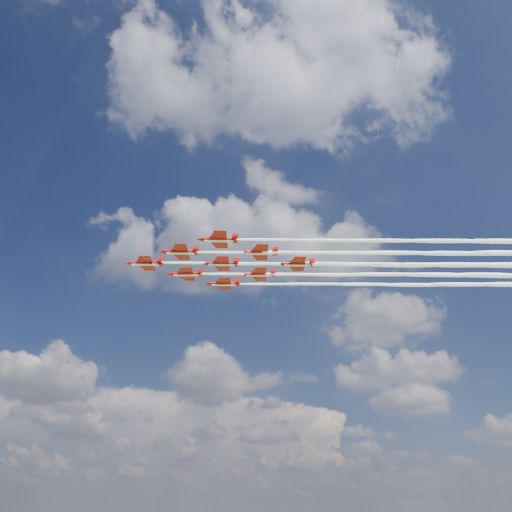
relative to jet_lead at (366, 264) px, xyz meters
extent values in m
cylinder|color=#B1090A|center=(-61.42, -8.58, 0.00)|extent=(8.09, 2.20, 1.10)
cone|color=#B1090A|center=(-66.38, -9.28, 0.00)|extent=(2.14, 1.37, 1.10)
cone|color=#B1090A|center=(-56.75, -7.93, 0.00)|extent=(1.63, 1.20, 1.00)
ellipsoid|color=black|center=(-63.40, -8.86, 0.45)|extent=(2.19, 1.19, 0.72)
cube|color=#B1090A|center=(-60.92, -8.51, -0.05)|extent=(4.45, 9.58, 0.14)
cube|color=#B1090A|center=(-57.45, -8.03, 0.00)|extent=(1.89, 3.77, 0.12)
cube|color=#B1090A|center=(-57.25, -8.00, 0.90)|extent=(1.61, 0.36, 1.80)
cube|color=silver|center=(-61.42, -8.58, -0.50)|extent=(7.57, 1.93, 0.12)
cylinder|color=#B1090A|center=(-49.88, -13.99, 0.00)|extent=(8.09, 2.20, 1.10)
cone|color=#B1090A|center=(-54.84, -14.68, 0.00)|extent=(2.14, 1.37, 1.10)
cone|color=#B1090A|center=(-45.21, -13.34, 0.00)|extent=(1.63, 1.20, 1.00)
ellipsoid|color=black|center=(-51.86, -14.27, 0.45)|extent=(2.19, 1.19, 0.72)
cube|color=#B1090A|center=(-49.38, -13.92, -0.05)|extent=(4.45, 9.58, 0.14)
cube|color=#B1090A|center=(-45.91, -13.43, 0.00)|extent=(1.89, 3.77, 0.12)
cube|color=#B1090A|center=(-45.71, -13.41, 0.90)|extent=(1.61, 0.36, 1.80)
cube|color=silver|center=(-49.88, -13.99, -0.50)|extent=(7.57, 1.93, 0.12)
cylinder|color=#B1090A|center=(-51.80, -0.22, 0.00)|extent=(8.09, 2.20, 1.10)
cone|color=#B1090A|center=(-56.76, -0.91, 0.00)|extent=(2.14, 1.37, 1.10)
cone|color=#B1090A|center=(-47.13, 0.43, 0.00)|extent=(1.63, 1.20, 1.00)
ellipsoid|color=black|center=(-53.79, -0.50, 0.45)|extent=(2.19, 1.19, 0.72)
cube|color=#B1090A|center=(-51.30, -0.15, -0.05)|extent=(4.45, 9.58, 0.14)
cube|color=#B1090A|center=(-47.83, 0.34, 0.00)|extent=(1.89, 3.77, 0.12)
cube|color=#B1090A|center=(-47.63, 0.36, 0.90)|extent=(1.61, 0.36, 1.80)
cube|color=silver|center=(-51.80, -0.22, -0.50)|extent=(7.57, 1.93, 0.12)
cylinder|color=#B1090A|center=(-38.34, -19.40, 0.00)|extent=(8.09, 2.20, 1.10)
cone|color=#B1090A|center=(-43.30, -20.09, 0.00)|extent=(2.14, 1.37, 1.10)
cone|color=#B1090A|center=(-33.67, -18.74, 0.00)|extent=(1.63, 1.20, 1.00)
ellipsoid|color=black|center=(-40.32, -19.67, 0.45)|extent=(2.19, 1.19, 0.72)
cube|color=#B1090A|center=(-37.84, -19.33, -0.05)|extent=(4.45, 9.58, 0.14)
cube|color=#B1090A|center=(-34.36, -18.84, 0.00)|extent=(1.89, 3.77, 0.12)
cube|color=#B1090A|center=(-34.17, -18.81, 0.90)|extent=(1.61, 0.36, 1.80)
cube|color=silver|center=(-38.34, -19.40, -0.50)|extent=(7.57, 1.93, 0.12)
cylinder|color=#B1090A|center=(-40.26, -5.63, 0.00)|extent=(8.09, 2.20, 1.10)
cone|color=#B1090A|center=(-45.22, -6.32, 0.00)|extent=(2.14, 1.37, 1.10)
cone|color=#B1090A|center=(-35.59, -4.97, 0.00)|extent=(1.63, 1.20, 1.00)
ellipsoid|color=black|center=(-42.25, -5.90, 0.45)|extent=(2.19, 1.19, 0.72)
cube|color=#B1090A|center=(-39.76, -5.56, -0.05)|extent=(4.45, 9.58, 0.14)
cube|color=#B1090A|center=(-36.29, -5.07, 0.00)|extent=(1.89, 3.77, 0.12)
cube|color=#B1090A|center=(-36.09, -5.04, 0.90)|extent=(1.61, 0.36, 1.80)
cube|color=silver|center=(-40.26, -5.63, -0.50)|extent=(7.57, 1.93, 0.12)
cylinder|color=#B1090A|center=(-42.18, 8.14, 0.00)|extent=(8.09, 2.20, 1.10)
cone|color=#B1090A|center=(-47.15, 7.45, 0.00)|extent=(2.14, 1.37, 1.10)
cone|color=#B1090A|center=(-37.52, 8.80, 0.00)|extent=(1.63, 1.20, 1.00)
ellipsoid|color=black|center=(-44.17, 7.87, 0.45)|extent=(2.19, 1.19, 0.72)
cube|color=#B1090A|center=(-41.69, 8.21, -0.05)|extent=(4.45, 9.58, 0.14)
cube|color=#B1090A|center=(-38.21, 8.70, 0.00)|extent=(1.89, 3.77, 0.12)
cube|color=#B1090A|center=(-38.01, 8.73, 0.90)|extent=(1.61, 0.36, 1.80)
cube|color=silver|center=(-42.18, 8.14, -0.50)|extent=(7.57, 1.93, 0.12)
cylinder|color=#B1090A|center=(-28.72, -11.03, 0.00)|extent=(8.09, 2.20, 1.10)
cone|color=#B1090A|center=(-33.68, -11.73, 0.00)|extent=(2.14, 1.37, 1.10)
cone|color=#B1090A|center=(-24.05, -10.38, 0.00)|extent=(1.63, 1.20, 1.00)
ellipsoid|color=black|center=(-30.70, -11.31, 0.45)|extent=(2.19, 1.19, 0.72)
cube|color=#B1090A|center=(-28.22, -10.96, -0.05)|extent=(4.45, 9.58, 0.14)
cube|color=#B1090A|center=(-24.75, -10.48, 0.00)|extent=(1.89, 3.77, 0.12)
cube|color=#B1090A|center=(-24.55, -10.45, 0.90)|extent=(1.61, 0.36, 1.80)
cube|color=silver|center=(-28.72, -11.03, -0.50)|extent=(7.57, 1.93, 0.12)
cylinder|color=#B1090A|center=(-30.64, 2.74, 0.00)|extent=(8.09, 2.20, 1.10)
cone|color=#B1090A|center=(-35.61, 2.04, 0.00)|extent=(2.14, 1.37, 1.10)
cone|color=#B1090A|center=(-25.98, 3.39, 0.00)|extent=(1.63, 1.20, 1.00)
ellipsoid|color=black|center=(-32.63, 2.46, 0.45)|extent=(2.19, 1.19, 0.72)
cube|color=#B1090A|center=(-30.15, 2.81, -0.05)|extent=(4.45, 9.58, 0.14)
cube|color=#B1090A|center=(-26.67, 3.29, 0.00)|extent=(1.89, 3.77, 0.12)
cube|color=#B1090A|center=(-26.47, 3.32, 0.90)|extent=(1.61, 0.36, 1.80)
cube|color=silver|center=(-30.64, 2.74, -0.50)|extent=(7.57, 1.93, 0.12)
cylinder|color=#B1090A|center=(-19.10, -2.67, 0.00)|extent=(8.09, 2.20, 1.10)
cone|color=#B1090A|center=(-24.07, -3.36, 0.00)|extent=(2.14, 1.37, 1.10)
cone|color=#B1090A|center=(-14.44, -2.02, 0.00)|extent=(1.63, 1.20, 1.00)
ellipsoid|color=black|center=(-21.09, -2.95, 0.45)|extent=(2.19, 1.19, 0.72)
cube|color=#B1090A|center=(-18.61, -2.60, -0.05)|extent=(4.45, 9.58, 0.14)
cube|color=#B1090A|center=(-15.13, -2.11, 0.00)|extent=(1.89, 3.77, 0.12)
cube|color=#B1090A|center=(-14.93, -2.09, 0.90)|extent=(1.61, 0.36, 1.80)
cube|color=silver|center=(-19.10, -2.67, -0.50)|extent=(7.57, 1.93, 0.12)
camera|label=1|loc=(-14.68, -129.03, -62.28)|focal=35.00mm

